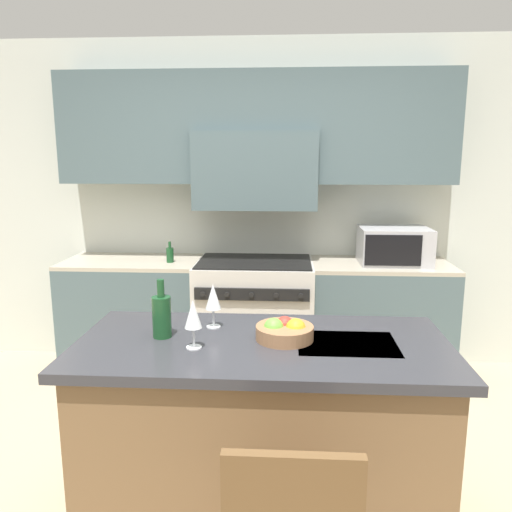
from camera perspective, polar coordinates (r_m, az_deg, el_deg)
The scene contains 10 objects.
back_cabinetry at distance 4.14m, azimuth 0.09°, elevation 8.79°, with size 10.00×0.46×2.70m.
back_counter at distance 4.09m, azimuth -0.14°, elevation -7.08°, with size 3.08×0.62×0.94m.
range_stove at distance 4.07m, azimuth -0.16°, elevation -7.10°, with size 0.92×0.70×0.95m.
microwave at distance 4.02m, azimuth 15.48°, elevation 1.15°, with size 0.53×0.42×0.28m.
kitchen_island at distance 2.49m, azimuth 0.72°, elevation -19.78°, with size 1.69×0.80×0.94m.
wine_bottle at distance 2.34m, azimuth -10.73°, elevation -6.68°, with size 0.09×0.09×0.27m.
wine_glass_near at distance 2.18m, azimuth -7.20°, elevation -6.75°, with size 0.08×0.08×0.22m.
wine_glass_far at distance 2.43m, azimuth -4.93°, elevation -4.79°, with size 0.08×0.08×0.22m.
fruit_bowl at distance 2.30m, azimuth 3.29°, elevation -8.53°, with size 0.26×0.26×0.10m.
oil_bottle_on_counter at distance 3.99m, azimuth -9.80°, elevation 0.18°, with size 0.06×0.06×0.17m.
Camera 1 is at (0.25, -2.06, 1.76)m, focal length 35.00 mm.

